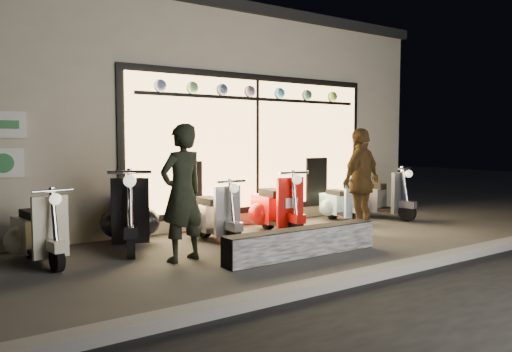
{
  "coord_description": "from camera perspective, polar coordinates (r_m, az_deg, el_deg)",
  "views": [
    {
      "loc": [
        -4.65,
        -5.96,
        1.65
      ],
      "look_at": [
        -0.14,
        0.6,
        1.05
      ],
      "focal_mm": 35.0,
      "sensor_mm": 36.0,
      "label": 1
    }
  ],
  "objects": [
    {
      "name": "ground",
      "position": [
        7.74,
        3.4,
        -8.01
      ],
      "size": [
        40.0,
        40.0,
        0.0
      ],
      "primitive_type": "plane",
      "color": "#383533",
      "rests_on": "ground"
    },
    {
      "name": "scooter_grey",
      "position": [
        10.69,
        13.26,
        -2.45
      ],
      "size": [
        0.71,
        1.45,
        1.03
      ],
      "rotation": [
        0.0,
        0.0,
        0.26
      ],
      "color": "black",
      "rests_on": "ground"
    },
    {
      "name": "scooter_silver",
      "position": [
        8.19,
        -5.14,
        -4.54
      ],
      "size": [
        0.44,
        1.35,
        0.98
      ],
      "rotation": [
        0.0,
        0.0,
        -0.01
      ],
      "color": "black",
      "rests_on": "ground"
    },
    {
      "name": "graffiti_barrier",
      "position": [
        7.08,
        5.33,
        -7.53
      ],
      "size": [
        2.49,
        0.28,
        0.4
      ],
      "primitive_type": "cube",
      "color": "black",
      "rests_on": "ground"
    },
    {
      "name": "scooter_red",
      "position": [
        8.84,
        2.13,
        -3.64
      ],
      "size": [
        0.63,
        1.5,
        1.07
      ],
      "rotation": [
        0.0,
        0.0,
        -0.16
      ],
      "color": "black",
      "rests_on": "ground"
    },
    {
      "name": "shop_building",
      "position": [
        11.9,
        -11.55,
        6.4
      ],
      "size": [
        10.2,
        6.23,
        4.2
      ],
      "color": "beige",
      "rests_on": "ground"
    },
    {
      "name": "woman",
      "position": [
        8.58,
        11.91,
        -0.71
      ],
      "size": [
        1.15,
        0.71,
        1.83
      ],
      "primitive_type": "imported",
      "rotation": [
        0.0,
        0.0,
        3.4
      ],
      "color": "brown",
      "rests_on": "ground"
    },
    {
      "name": "scooter_black",
      "position": [
        7.88,
        -14.17,
        -4.46
      ],
      "size": [
        0.89,
        1.61,
        1.16
      ],
      "rotation": [
        0.0,
        0.0,
        -0.35
      ],
      "color": "black",
      "rests_on": "ground"
    },
    {
      "name": "scooter_blue",
      "position": [
        10.19,
        9.44,
        -3.08
      ],
      "size": [
        0.49,
        1.23,
        0.87
      ],
      "rotation": [
        0.0,
        0.0,
        -0.13
      ],
      "color": "black",
      "rests_on": "ground"
    },
    {
      "name": "man",
      "position": [
        6.75,
        -8.45,
        -1.91
      ],
      "size": [
        0.75,
        0.58,
        1.85
      ],
      "primitive_type": "imported",
      "rotation": [
        0.0,
        0.0,
        3.36
      ],
      "color": "black",
      "rests_on": "ground"
    },
    {
      "name": "scooter_cream",
      "position": [
        7.33,
        -23.73,
        -5.93
      ],
      "size": [
        0.54,
        1.38,
        0.98
      ],
      "rotation": [
        0.0,
        0.0,
        0.12
      ],
      "color": "black",
      "rests_on": "ground"
    },
    {
      "name": "kerb",
      "position": [
        6.31,
        14.82,
        -10.42
      ],
      "size": [
        40.0,
        0.25,
        0.12
      ],
      "primitive_type": "cube",
      "color": "slate",
      "rests_on": "ground"
    }
  ]
}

